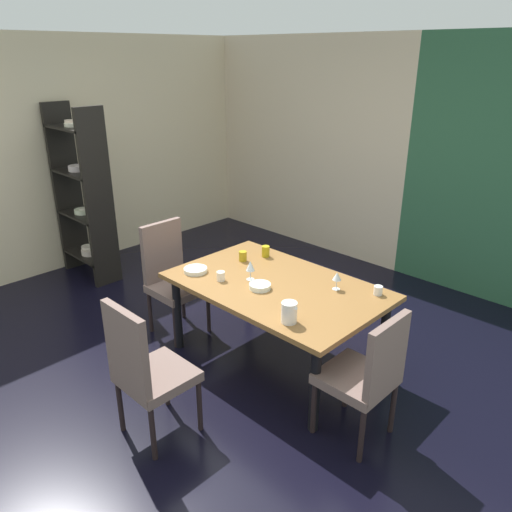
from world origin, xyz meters
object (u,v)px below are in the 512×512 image
object	(u,v)px
cup_corner	(378,290)
wine_glass_front	(337,277)
serving_bowl_east	(196,270)
cup_rear	(243,256)
cup_center	(266,251)
cup_right	(221,276)
chair_right_near	(368,373)
pitcher_near_window	(289,312)
chair_left_near	(171,275)
display_shelf	(82,195)
dining_table	(276,292)
wine_glass_west	(250,266)
chair_head_near	(145,368)
serving_bowl_left	(260,286)

from	to	relation	value
cup_corner	wine_glass_front	bearing A→B (deg)	-152.36
serving_bowl_east	cup_corner	xyz separation A→B (m)	(1.32, 0.70, 0.02)
cup_rear	cup_center	world-z (taller)	cup_center
wine_glass_front	cup_right	size ratio (longest dim) A/B	1.87
chair_right_near	pitcher_near_window	size ratio (longest dim) A/B	6.26
chair_left_near	cup_rear	xyz separation A→B (m)	(0.51, 0.41, 0.21)
display_shelf	cup_right	xyz separation A→B (m)	(2.37, -0.08, -0.20)
dining_table	serving_bowl_east	world-z (taller)	serving_bowl_east
cup_right	chair_left_near	bearing A→B (deg)	-179.69
wine_glass_west	serving_bowl_east	xyz separation A→B (m)	(-0.44, -0.22, -0.10)
chair_head_near	serving_bowl_east	world-z (taller)	chair_head_near
wine_glass_west	cup_rear	world-z (taller)	wine_glass_west
chair_left_near	wine_glass_front	size ratio (longest dim) A/B	7.18
dining_table	serving_bowl_left	size ratio (longest dim) A/B	10.04
serving_bowl_east	serving_bowl_left	bearing A→B (deg)	13.82
chair_left_near	serving_bowl_east	world-z (taller)	chair_left_near
cup_right	wine_glass_front	bearing A→B (deg)	34.23
wine_glass_west	cup_corner	bearing A→B (deg)	28.92
chair_right_near	wine_glass_west	size ratio (longest dim) A/B	5.82
serving_bowl_east	cup_right	size ratio (longest dim) A/B	2.58
wine_glass_front	cup_corner	world-z (taller)	wine_glass_front
dining_table	cup_center	size ratio (longest dim) A/B	17.01
serving_bowl_east	cup_corner	bearing A→B (deg)	28.07
wine_glass_west	serving_bowl_left	distance (m)	0.21
chair_right_near	serving_bowl_left	distance (m)	1.10
cup_center	display_shelf	bearing A→B (deg)	-166.60
wine_glass_front	cup_center	bearing A→B (deg)	173.12
wine_glass_front	cup_corner	distance (m)	0.33
chair_head_near	cup_rear	xyz separation A→B (m)	(-0.53, 1.40, 0.21)
chair_right_near	cup_rear	bearing A→B (deg)	75.26
serving_bowl_east	pitcher_near_window	distance (m)	1.11
dining_table	cup_corner	bearing A→B (deg)	30.65
chair_right_near	serving_bowl_left	world-z (taller)	chair_right_near
chair_right_near	pitcher_near_window	world-z (taller)	chair_right_near
display_shelf	pitcher_near_window	world-z (taller)	display_shelf
wine_glass_west	cup_center	distance (m)	0.51
chair_right_near	wine_glass_front	bearing A→B (deg)	50.75
chair_left_near	serving_bowl_east	bearing A→B (deg)	85.20
cup_right	pitcher_near_window	world-z (taller)	pitcher_near_window
cup_center	cup_rear	bearing A→B (deg)	-109.66
chair_left_near	cup_rear	bearing A→B (deg)	128.74
dining_table	chair_right_near	bearing A→B (deg)	-14.49
serving_bowl_left	pitcher_near_window	bearing A→B (deg)	-25.04
wine_glass_west	serving_bowl_left	xyz separation A→B (m)	(0.17, -0.07, -0.10)
wine_glass_west	cup_right	xyz separation A→B (m)	(-0.16, -0.18, -0.08)
serving_bowl_left	chair_left_near	bearing A→B (deg)	-173.48
dining_table	wine_glass_front	size ratio (longest dim) A/B	11.90
chair_left_near	wine_glass_front	bearing A→B (deg)	109.93
chair_right_near	cup_right	bearing A→B (deg)	89.85
chair_head_near	display_shelf	world-z (taller)	display_shelf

